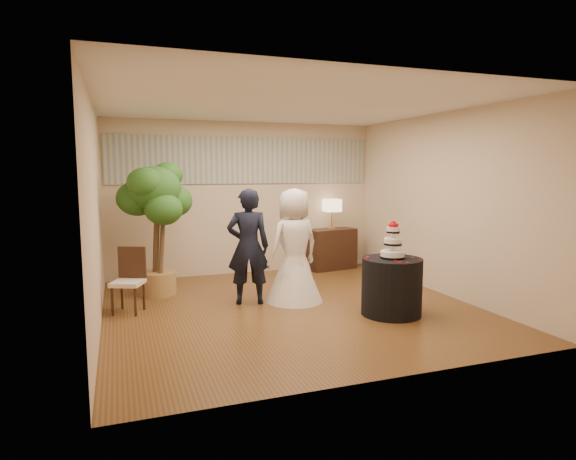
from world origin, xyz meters
name	(u,v)px	position (x,y,z in m)	size (l,w,h in m)	color
floor	(291,307)	(0.00, 0.00, 0.00)	(5.00, 5.00, 0.00)	brown
ceiling	(291,104)	(0.00, 0.00, 2.80)	(5.00, 5.00, 0.00)	white
wall_back	(245,198)	(0.00, 2.50, 1.40)	(5.00, 0.06, 2.80)	beige
wall_front	(387,229)	(0.00, -2.50, 1.40)	(5.00, 0.06, 2.80)	beige
wall_left	(95,214)	(-2.50, 0.00, 1.40)	(0.06, 5.00, 2.80)	beige
wall_right	(443,204)	(2.50, 0.00, 1.40)	(0.06, 5.00, 2.80)	beige
mural_border	(245,160)	(0.00, 2.48, 2.10)	(4.90, 0.02, 0.85)	#9EA495
groom	(248,247)	(-0.50, 0.41, 0.83)	(0.61, 0.40, 1.67)	black
bride	(294,245)	(0.17, 0.31, 0.83)	(0.85, 0.85, 1.66)	white
cake_table	(392,287)	(1.16, -0.75, 0.38)	(0.80, 0.80, 0.76)	black
wedding_cake	(393,240)	(1.16, -0.75, 1.01)	(0.32, 0.32, 0.50)	white
console	(331,249)	(1.66, 2.25, 0.39)	(0.95, 0.42, 0.79)	black
table_lamp	(332,214)	(1.66, 2.25, 1.08)	(0.29, 0.29, 0.58)	beige
ficus_tree	(156,228)	(-1.70, 1.37, 1.05)	(1.00, 1.00, 2.09)	#285A1C
side_chair	(128,281)	(-2.16, 0.51, 0.44)	(0.41, 0.43, 0.88)	black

